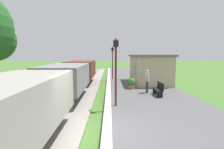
% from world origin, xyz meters
% --- Properties ---
extents(ground_plane, '(160.00, 160.00, 0.00)m').
position_xyz_m(ground_plane, '(0.00, 0.00, 0.00)').
color(ground_plane, '#47702D').
extents(platform_slab, '(6.00, 60.00, 0.25)m').
position_xyz_m(platform_slab, '(3.20, 0.00, 0.12)').
color(platform_slab, '#565659').
rests_on(platform_slab, ground).
extents(platform_edge_stripe, '(0.36, 60.00, 0.01)m').
position_xyz_m(platform_edge_stripe, '(0.40, 0.00, 0.25)').
color(platform_edge_stripe, silver).
rests_on(platform_edge_stripe, platform_slab).
extents(track_ballast, '(3.80, 60.00, 0.12)m').
position_xyz_m(track_ballast, '(-2.40, 0.00, 0.06)').
color(track_ballast, gray).
rests_on(track_ballast, ground).
extents(rail_near, '(0.07, 60.00, 0.14)m').
position_xyz_m(rail_near, '(-1.68, 0.00, 0.19)').
color(rail_near, slate).
rests_on(rail_near, track_ballast).
extents(rail_far, '(0.07, 60.00, 0.14)m').
position_xyz_m(rail_far, '(-3.12, 0.00, 0.19)').
color(rail_far, slate).
rests_on(rail_far, track_ballast).
extents(freight_train, '(2.50, 19.40, 2.12)m').
position_xyz_m(freight_train, '(-2.40, 5.41, 1.40)').
color(freight_train, gray).
rests_on(freight_train, rail_near).
extents(station_hut, '(3.50, 5.80, 2.78)m').
position_xyz_m(station_hut, '(4.40, 11.25, 1.65)').
color(station_hut, tan).
rests_on(station_hut, platform_slab).
extents(bench_near_hut, '(0.42, 1.50, 0.91)m').
position_xyz_m(bench_near_hut, '(3.85, 5.69, 0.72)').
color(bench_near_hut, black).
rests_on(bench_near_hut, platform_slab).
extents(bench_down_platform, '(0.42, 1.50, 0.91)m').
position_xyz_m(bench_down_platform, '(3.85, 15.33, 0.72)').
color(bench_down_platform, black).
rests_on(bench_down_platform, platform_slab).
extents(person_waiting, '(0.37, 0.44, 1.71)m').
position_xyz_m(person_waiting, '(3.24, 6.58, 1.18)').
color(person_waiting, '#38332D').
rests_on(person_waiting, platform_slab).
extents(potted_planter, '(0.64, 0.64, 0.92)m').
position_xyz_m(potted_planter, '(2.29, 8.19, 0.72)').
color(potted_planter, '#9E6642').
rests_on(potted_planter, platform_slab).
extents(lamp_post_near, '(0.28, 0.28, 3.70)m').
position_xyz_m(lamp_post_near, '(0.83, 3.25, 2.80)').
color(lamp_post_near, '#591414').
rests_on(lamp_post_near, platform_slab).
extents(lamp_post_far, '(0.28, 0.28, 3.70)m').
position_xyz_m(lamp_post_far, '(0.83, 14.33, 2.80)').
color(lamp_post_far, '#591414').
rests_on(lamp_post_far, platform_slab).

